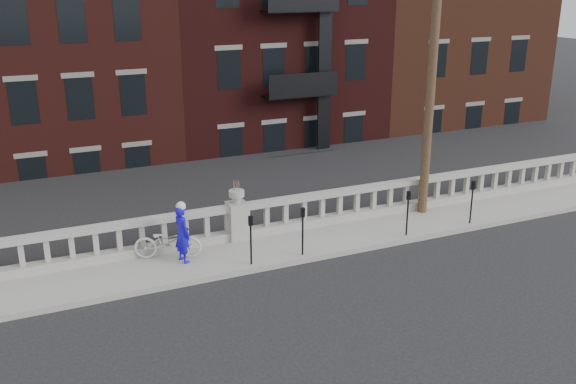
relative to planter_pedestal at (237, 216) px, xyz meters
name	(u,v)px	position (x,y,z in m)	size (l,w,h in m)	color
ground	(295,303)	(0.00, -3.95, -0.83)	(120.00, 120.00, 0.00)	black
sidewalk	(250,253)	(0.00, -0.95, -0.76)	(32.00, 2.20, 0.15)	#9B9A90
balustrade	(237,223)	(0.00, 0.00, -0.19)	(28.00, 0.34, 1.03)	#9B9A90
planter_pedestal	(237,216)	(0.00, 0.00, 0.00)	(0.55, 0.55, 1.76)	#9B9A90
lower_level	(125,69)	(0.56, 19.09, 1.80)	(80.00, 44.00, 20.80)	#605E59
utility_pole	(433,52)	(6.20, -0.35, 4.41)	(1.60, 0.28, 10.00)	#422D1E
parking_meter_b	(251,235)	(-0.27, -1.80, 0.17)	(0.10, 0.09, 1.36)	black
parking_meter_c	(303,226)	(1.23, -1.80, 0.17)	(0.10, 0.09, 1.36)	black
parking_meter_d	(408,208)	(4.60, -1.80, 0.17)	(0.10, 0.09, 1.36)	black
parking_meter_e	(472,197)	(6.94, -1.80, 0.17)	(0.10, 0.09, 1.36)	black
bicycle	(168,241)	(-2.17, -0.49, -0.21)	(0.63, 1.79, 0.94)	silver
cyclist	(182,234)	(-1.85, -0.88, 0.11)	(0.57, 0.38, 1.57)	#170DCE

